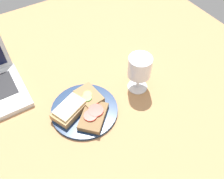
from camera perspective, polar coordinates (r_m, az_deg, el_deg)
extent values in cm
cube|color=#B27F51|center=(89.44, -2.35, -2.42)|extent=(140.00, 140.00, 3.00)
cylinder|color=navy|center=(84.74, -6.31, -4.73)|extent=(22.46, 22.46, 1.09)
cube|color=brown|center=(81.30, -4.29, -6.13)|extent=(13.31, 13.23, 1.87)
cylinder|color=red|center=(81.08, -3.72, -4.78)|extent=(5.03, 5.03, 0.57)
cylinder|color=red|center=(80.09, -4.97, -5.97)|extent=(4.36, 4.36, 0.52)
cube|color=#937047|center=(85.92, -5.29, -1.62)|extent=(7.76, 10.15, 2.33)
cylinder|color=#6BB74C|center=(84.78, -5.60, -1.10)|extent=(2.87, 2.87, 0.46)
cylinder|color=#6BB74C|center=(84.10, -5.79, -1.72)|extent=(3.26, 3.26, 0.43)
cube|color=#A88456|center=(83.36, -9.61, -4.62)|extent=(13.55, 11.19, 2.36)
cube|color=#F4EAB7|center=(82.04, -9.75, -3.96)|extent=(11.48, 9.33, 0.92)
cylinder|color=white|center=(91.58, 5.81, 0.67)|extent=(7.17, 7.17, 0.40)
cylinder|color=white|center=(89.09, 5.98, 2.05)|extent=(1.06, 1.06, 6.24)
cylinder|color=white|center=(84.10, 6.36, 5.20)|extent=(8.02, 8.02, 7.60)
cylinder|color=white|center=(85.25, 6.27, 4.42)|extent=(7.38, 7.38, 4.33)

